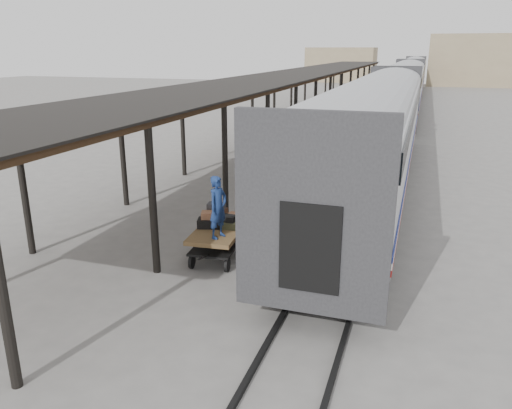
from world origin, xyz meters
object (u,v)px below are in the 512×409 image
at_px(baggage_cart, 220,235).
at_px(luggage_tug, 307,141).
at_px(pedestrian, 308,132).
at_px(porter, 218,207).

distance_m(baggage_cart, luggage_tug, 16.33).
height_order(baggage_cart, pedestrian, pedestrian).
relative_size(baggage_cart, porter, 1.48).
xyz_separation_m(baggage_cart, porter, (0.25, -0.65, 1.06)).
relative_size(porter, pedestrian, 0.86).
distance_m(baggage_cart, pedestrian, 17.01).
xyz_separation_m(luggage_tug, porter, (1.43, -16.94, 1.18)).
bearing_deg(pedestrian, baggage_cart, 90.04).
xyz_separation_m(baggage_cart, pedestrian, (-1.26, 16.96, 0.34)).
distance_m(luggage_tug, pedestrian, 0.81).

